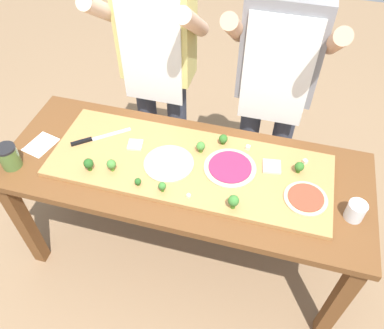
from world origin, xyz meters
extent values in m
plane|color=#896B4C|center=(0.00, 0.00, 0.00)|extent=(8.00, 8.00, 0.00)
cube|color=brown|center=(-0.86, -0.29, 0.37)|extent=(0.07, 0.07, 0.74)
cube|color=brown|center=(0.86, -0.29, 0.37)|extent=(0.07, 0.07, 0.74)
cube|color=brown|center=(-0.86, 0.29, 0.37)|extent=(0.07, 0.07, 0.74)
cube|color=brown|center=(0.86, 0.29, 0.37)|extent=(0.07, 0.07, 0.74)
cube|color=brown|center=(0.00, 0.00, 0.76)|extent=(1.83, 0.70, 0.04)
cube|color=#B27F47|center=(0.03, 0.01, 0.79)|extent=(1.38, 0.50, 0.02)
cube|color=#B7BABF|center=(-0.43, 0.11, 0.80)|extent=(0.18, 0.15, 0.00)
cube|color=black|center=(-0.55, 0.01, 0.81)|extent=(0.10, 0.08, 0.02)
cylinder|color=beige|center=(-0.07, -0.01, 0.80)|extent=(0.25, 0.25, 0.01)
cylinder|color=beige|center=(-0.07, -0.01, 0.81)|extent=(0.20, 0.20, 0.01)
cylinder|color=beige|center=(0.22, 0.04, 0.80)|extent=(0.26, 0.26, 0.01)
cylinder|color=#9E234C|center=(0.22, 0.04, 0.81)|extent=(0.21, 0.21, 0.01)
cylinder|color=beige|center=(0.59, -0.06, 0.80)|extent=(0.20, 0.20, 0.01)
cylinder|color=#BC3D28|center=(0.59, -0.06, 0.81)|extent=(0.16, 0.16, 0.01)
cube|color=beige|center=(-0.28, 0.06, 0.80)|extent=(0.09, 0.09, 0.01)
cube|color=beige|center=(0.42, 0.10, 0.80)|extent=(0.10, 0.10, 0.01)
cylinder|color=#3F7220|center=(-0.05, -0.18, 0.81)|extent=(0.02, 0.02, 0.02)
sphere|color=#38752D|center=(-0.05, -0.18, 0.83)|extent=(0.04, 0.04, 0.04)
cylinder|color=#2C5915|center=(-0.17, -0.18, 0.80)|extent=(0.01, 0.01, 0.01)
sphere|color=#23561E|center=(-0.17, -0.18, 0.82)|extent=(0.03, 0.03, 0.03)
cylinder|color=#3F7220|center=(0.28, -0.19, 0.81)|extent=(0.02, 0.02, 0.03)
sphere|color=#38752D|center=(0.28, -0.19, 0.85)|extent=(0.05, 0.05, 0.05)
cylinder|color=#487A23|center=(-0.32, -0.12, 0.81)|extent=(0.02, 0.02, 0.03)
sphere|color=#427F33|center=(-0.32, -0.12, 0.84)|extent=(0.05, 0.05, 0.05)
cylinder|color=#366618|center=(0.55, 0.10, 0.81)|extent=(0.02, 0.02, 0.02)
sphere|color=#2D6623|center=(0.55, 0.10, 0.84)|extent=(0.05, 0.05, 0.05)
cylinder|color=#366618|center=(0.16, 0.20, 0.81)|extent=(0.02, 0.02, 0.02)
sphere|color=#2D6623|center=(0.16, 0.20, 0.83)|extent=(0.05, 0.05, 0.05)
cylinder|color=#2C5915|center=(-0.43, -0.15, 0.81)|extent=(0.02, 0.02, 0.03)
sphere|color=#23561E|center=(-0.43, -0.15, 0.84)|extent=(0.05, 0.05, 0.05)
cylinder|color=#487A23|center=(0.06, 0.11, 0.81)|extent=(0.02, 0.02, 0.02)
sphere|color=#427F33|center=(0.06, 0.11, 0.84)|extent=(0.05, 0.05, 0.05)
cube|color=silver|center=(0.57, 0.17, 0.81)|extent=(0.03, 0.03, 0.02)
cube|color=silver|center=(0.29, 0.19, 0.81)|extent=(0.02, 0.02, 0.02)
cube|color=silver|center=(0.08, -0.18, 0.81)|extent=(0.02, 0.02, 0.02)
cylinder|color=white|center=(0.80, -0.08, 0.82)|extent=(0.08, 0.08, 0.09)
cylinder|color=white|center=(0.80, -0.08, 0.80)|extent=(0.07, 0.07, 0.05)
cylinder|color=#517033|center=(-0.82, -0.21, 0.83)|extent=(0.10, 0.10, 0.11)
cylinder|color=black|center=(-0.82, -0.21, 0.89)|extent=(0.10, 0.10, 0.01)
cube|color=white|center=(-0.77, -0.04, 0.78)|extent=(0.16, 0.18, 0.00)
cylinder|color=#333847|center=(-0.41, 0.56, 0.45)|extent=(0.12, 0.12, 0.90)
cylinder|color=#333847|center=(-0.21, 0.56, 0.45)|extent=(0.12, 0.12, 0.90)
cube|color=#D1C670|center=(-0.31, 0.56, 1.18)|extent=(0.40, 0.20, 0.55)
cube|color=white|center=(-0.31, 0.45, 1.09)|extent=(0.34, 0.01, 0.60)
cylinder|color=#DBB293|center=(-0.54, 0.46, 1.30)|extent=(0.08, 0.39, 0.31)
cylinder|color=#DBB293|center=(-0.08, 0.46, 1.30)|extent=(0.08, 0.39, 0.31)
cylinder|color=#333847|center=(0.25, 0.56, 0.45)|extent=(0.12, 0.12, 0.90)
cylinder|color=#333847|center=(0.45, 0.56, 0.45)|extent=(0.12, 0.12, 0.90)
cube|color=gray|center=(0.35, 0.56, 1.18)|extent=(0.40, 0.20, 0.55)
cube|color=white|center=(0.35, 0.45, 1.09)|extent=(0.34, 0.01, 0.60)
cylinder|color=tan|center=(0.12, 0.46, 1.30)|extent=(0.08, 0.39, 0.31)
cylinder|color=tan|center=(0.58, 0.46, 1.30)|extent=(0.08, 0.39, 0.31)
camera|label=1|loc=(0.38, -1.22, 2.20)|focal=36.09mm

